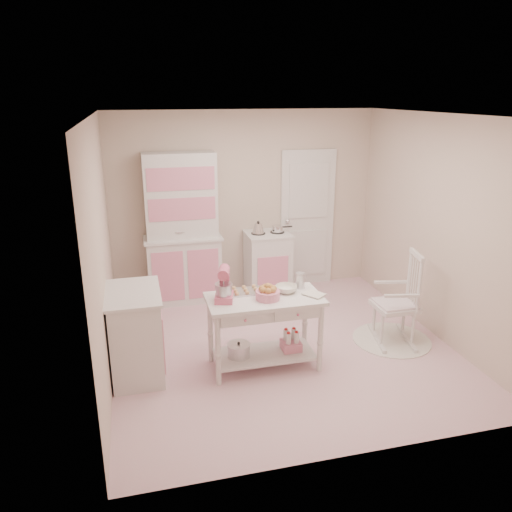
{
  "coord_description": "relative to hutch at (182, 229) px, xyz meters",
  "views": [
    {
      "loc": [
        -1.56,
        -4.96,
        2.82
      ],
      "look_at": [
        -0.28,
        0.13,
        1.09
      ],
      "focal_mm": 35.0,
      "sensor_mm": 36.0,
      "label": 1
    }
  ],
  "objects": [
    {
      "name": "cookie_tray",
      "position": [
        0.47,
        -1.85,
        -0.23
      ],
      "size": [
        0.34,
        0.24,
        0.02
      ],
      "primitive_type": "cube",
      "color": "silver",
      "rests_on": "work_table"
    },
    {
      "name": "stand_mixer",
      "position": [
        0.2,
        -2.01,
        -0.07
      ],
      "size": [
        0.27,
        0.32,
        0.34
      ],
      "primitive_type": "cube",
      "rotation": [
        0.0,
        0.0,
        -0.26
      ],
      "color": "#D75A7C",
      "rests_on": "work_table"
    },
    {
      "name": "mixing_bowl",
      "position": [
        0.88,
        -1.95,
        -0.2
      ],
      "size": [
        0.23,
        0.23,
        0.07
      ],
      "primitive_type": "imported",
      "color": "silver",
      "rests_on": "work_table"
    },
    {
      "name": "base_cabinet",
      "position": [
        -0.7,
        -1.84,
        -0.58
      ],
      "size": [
        0.54,
        0.84,
        0.92
      ],
      "primitive_type": "cube",
      "color": "silver",
      "rests_on": "ground"
    },
    {
      "name": "rocking_chair",
      "position": [
        2.25,
        -1.84,
        -0.49
      ],
      "size": [
        0.62,
        0.81,
        1.1
      ],
      "primitive_type": "cube",
      "rotation": [
        0.0,
        0.0,
        -0.21
      ],
      "color": "silver",
      "rests_on": "ground"
    },
    {
      "name": "hutch",
      "position": [
        0.0,
        0.0,
        0.0
      ],
      "size": [
        1.06,
        0.5,
        2.08
      ],
      "primitive_type": "cube",
      "color": "silver",
      "rests_on": "ground"
    },
    {
      "name": "stove",
      "position": [
        1.2,
        -0.05,
        -0.58
      ],
      "size": [
        0.62,
        0.57,
        0.92
      ],
      "primitive_type": "cube",
      "color": "silver",
      "rests_on": "ground"
    },
    {
      "name": "room_shell",
      "position": [
        0.93,
        -1.66,
        0.61
      ],
      "size": [
        3.84,
        3.84,
        2.62
      ],
      "color": "pink",
      "rests_on": "ground"
    },
    {
      "name": "metal_pitcher",
      "position": [
        1.06,
        -1.87,
        -0.16
      ],
      "size": [
        0.1,
        0.1,
        0.17
      ],
      "primitive_type": "cylinder",
      "color": "silver",
      "rests_on": "work_table"
    },
    {
      "name": "work_table",
      "position": [
        0.62,
        -2.03,
        -0.64
      ],
      "size": [
        1.2,
        0.6,
        0.8
      ],
      "primitive_type": "cube",
      "color": "silver",
      "rests_on": "ground"
    },
    {
      "name": "recipe_book",
      "position": [
        1.07,
        -2.15,
        -0.23
      ],
      "size": [
        0.26,
        0.27,
        0.02
      ],
      "primitive_type": "imported",
      "rotation": [
        0.0,
        0.0,
        0.62
      ],
      "color": "silver",
      "rests_on": "work_table"
    },
    {
      "name": "lace_rug",
      "position": [
        2.25,
        -1.84,
        -1.03
      ],
      "size": [
        0.92,
        0.92,
        0.01
      ],
      "primitive_type": "cylinder",
      "color": "white",
      "rests_on": "ground"
    },
    {
      "name": "bread_basket",
      "position": [
        0.64,
        -2.08,
        -0.19
      ],
      "size": [
        0.25,
        0.25,
        0.09
      ],
      "primitive_type": "cylinder",
      "color": "pink",
      "rests_on": "work_table"
    },
    {
      "name": "door",
      "position": [
        1.88,
        0.21,
        -0.02
      ],
      "size": [
        0.82,
        0.05,
        2.04
      ],
      "primitive_type": "cube",
      "color": "silver",
      "rests_on": "ground"
    }
  ]
}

